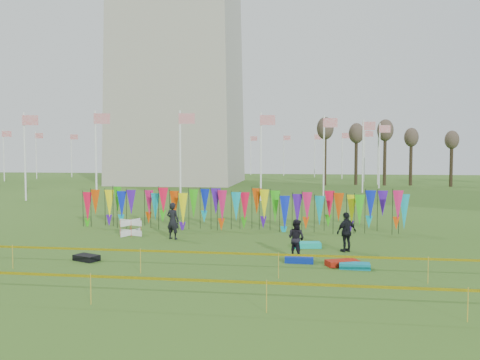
# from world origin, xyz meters

# --- Properties ---
(ground) EXTENTS (160.00, 160.00, 0.00)m
(ground) POSITION_xyz_m (0.00, 0.00, 0.00)
(ground) COLOR #325919
(ground) RESTS_ON ground
(flagpole_ring) EXTENTS (57.40, 56.16, 8.00)m
(flagpole_ring) POSITION_xyz_m (-14.00, 48.00, 4.00)
(flagpole_ring) COLOR white
(flagpole_ring) RESTS_ON ground
(banner_row) EXTENTS (18.64, 0.64, 2.22)m
(banner_row) POSITION_xyz_m (0.28, 7.54, 1.34)
(banner_row) COLOR black
(banner_row) RESTS_ON ground
(caution_tape_near) EXTENTS (26.00, 0.02, 0.90)m
(caution_tape_near) POSITION_xyz_m (-0.22, -2.51, 0.78)
(caution_tape_near) COLOR yellow
(caution_tape_near) RESTS_ON ground
(caution_tape_far) EXTENTS (26.00, 0.02, 0.90)m
(caution_tape_far) POSITION_xyz_m (-0.22, -6.06, 0.78)
(caution_tape_far) COLOR yellow
(caution_tape_far) RESTS_ON ground
(box_kite) EXTENTS (0.77, 0.77, 0.85)m
(box_kite) POSITION_xyz_m (-5.10, 4.83, 0.43)
(box_kite) COLOR red
(box_kite) RESTS_ON ground
(person_left) EXTENTS (0.79, 0.67, 1.85)m
(person_left) POSITION_xyz_m (-2.63, 4.15, 0.93)
(person_left) COLOR black
(person_left) RESTS_ON ground
(person_mid) EXTENTS (0.91, 0.83, 1.59)m
(person_mid) POSITION_xyz_m (3.57, 0.82, 0.79)
(person_mid) COLOR black
(person_mid) RESTS_ON ground
(person_right) EXTENTS (1.17, 1.06, 1.74)m
(person_right) POSITION_xyz_m (5.74, 2.26, 0.87)
(person_right) COLOR black
(person_right) RESTS_ON ground
(kite_bag_turquoise) EXTENTS (1.29, 0.78, 0.24)m
(kite_bag_turquoise) POSITION_xyz_m (4.05, 2.96, 0.12)
(kite_bag_turquoise) COLOR #0DCABA
(kite_bag_turquoise) RESTS_ON ground
(kite_bag_blue) EXTENTS (1.12, 0.62, 0.23)m
(kite_bag_blue) POSITION_xyz_m (3.71, -0.03, 0.12)
(kite_bag_blue) COLOR #0A28A4
(kite_bag_blue) RESTS_ON ground
(kite_bag_red) EXTENTS (1.35, 0.98, 0.22)m
(kite_bag_red) POSITION_xyz_m (5.35, -0.40, 0.11)
(kite_bag_red) COLOR #B01D0B
(kite_bag_red) RESTS_ON ground
(kite_bag_black) EXTENTS (1.14, 0.91, 0.23)m
(kite_bag_black) POSITION_xyz_m (-4.76, -0.90, 0.12)
(kite_bag_black) COLOR black
(kite_bag_black) RESTS_ON ground
(kite_bag_teal) EXTENTS (1.16, 0.60, 0.22)m
(kite_bag_teal) POSITION_xyz_m (5.77, -0.79, 0.11)
(kite_bag_teal) COLOR #0B8AA6
(kite_bag_teal) RESTS_ON ground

